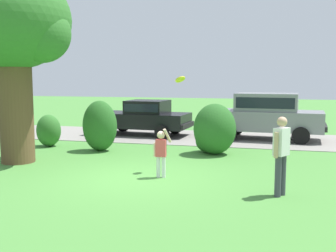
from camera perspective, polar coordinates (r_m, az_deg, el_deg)
ground_plane at (r=10.75m, az=-4.79°, el=-7.17°), size 80.00×80.00×0.00m
driveway_strip at (r=17.78m, az=3.14°, el=-1.56°), size 28.00×4.40×0.02m
oak_tree_large at (r=13.38m, az=-20.20°, el=12.39°), size 3.50×3.44×5.71m
shrub_near_tree at (r=16.06m, az=-16.10°, el=-0.60°), size 0.91×0.86×1.19m
shrub_centre_left at (r=14.65m, az=-9.37°, el=0.02°), size 1.23×1.00×1.77m
shrub_centre at (r=13.99m, az=6.31°, el=-0.68°), size 1.42×1.41×1.70m
parked_sedan at (r=18.37m, az=-3.44°, el=1.34°), size 4.50×2.30×1.56m
parked_suv at (r=17.56m, az=13.39°, el=1.67°), size 4.81×2.34×1.92m
child_thrower at (r=10.65m, az=-0.97°, el=-3.33°), size 0.45×0.28×1.29m
frisbee at (r=11.30m, az=1.70°, el=6.43°), size 0.31×0.27×0.24m
adult_onlooker at (r=9.28m, az=15.31°, el=-3.42°), size 0.37×0.47×1.74m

